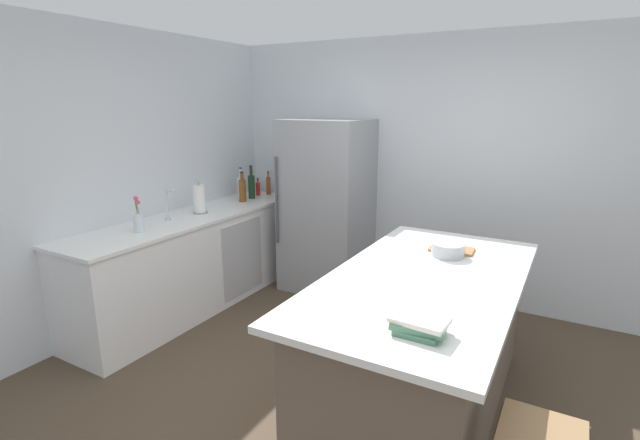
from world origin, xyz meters
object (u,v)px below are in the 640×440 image
at_px(flower_vase, 138,220).
at_px(soda_bottle, 241,187).
at_px(paper_towel_roll, 200,200).
at_px(cookbook_stack, 419,325).
at_px(olive_oil_bottle, 252,186).
at_px(kitchen_island, 421,343).
at_px(hot_sauce_bottle, 258,189).
at_px(vinegar_bottle, 268,185).
at_px(whiskey_bottle, 242,190).
at_px(cutting_board, 452,249).
at_px(refrigerator, 327,206).
at_px(sink_faucet, 168,203).
at_px(mixing_bowl, 448,250).
at_px(wine_bottle, 251,186).

xyz_separation_m(flower_vase, soda_bottle, (-0.11, 1.47, 0.03)).
distance_m(flower_vase, paper_towel_roll, 0.75).
bearing_deg(cookbook_stack, olive_oil_bottle, 140.26).
height_order(kitchen_island, hot_sauce_bottle, hot_sauce_bottle).
relative_size(vinegar_bottle, whiskey_bottle, 0.83).
xyz_separation_m(kitchen_island, hot_sauce_bottle, (-2.47, 1.58, 0.53)).
bearing_deg(cutting_board, olive_oil_bottle, 159.99).
height_order(refrigerator, sink_faucet, refrigerator).
distance_m(flower_vase, cookbook_stack, 2.63).
bearing_deg(cookbook_stack, vinegar_bottle, 137.01).
bearing_deg(whiskey_bottle, hot_sauce_bottle, 101.52).
relative_size(vinegar_bottle, soda_bottle, 0.77).
distance_m(whiskey_bottle, cookbook_stack, 3.22).
distance_m(hot_sauce_bottle, cookbook_stack, 3.52).
xyz_separation_m(kitchen_island, flower_vase, (-2.38, -0.17, 0.55)).
bearing_deg(cutting_board, paper_towel_roll, -179.87).
relative_size(paper_towel_roll, cutting_board, 0.98).
bearing_deg(soda_bottle, mixing_bowl, -18.78).
relative_size(whiskey_bottle, mixing_bowl, 1.45).
height_order(olive_oil_bottle, soda_bottle, soda_bottle).
height_order(kitchen_island, wine_bottle, wine_bottle).
relative_size(flower_vase, vinegar_bottle, 1.11).
distance_m(vinegar_bottle, soda_bottle, 0.39).
xyz_separation_m(refrigerator, cutting_board, (1.54, -0.94, 0.04)).
height_order(vinegar_bottle, soda_bottle, soda_bottle).
height_order(flower_vase, whiskey_bottle, whiskey_bottle).
bearing_deg(refrigerator, olive_oil_bottle, -178.09).
bearing_deg(sink_faucet, vinegar_bottle, 86.96).
xyz_separation_m(flower_vase, olive_oil_bottle, (-0.10, 1.66, 0.02)).
bearing_deg(sink_faucet, kitchen_island, -5.31).
bearing_deg(cutting_board, hot_sauce_bottle, 158.18).
relative_size(refrigerator, cutting_board, 5.67).
distance_m(flower_vase, vinegar_bottle, 1.85).
distance_m(vinegar_bottle, olive_oil_bottle, 0.20).
xyz_separation_m(kitchen_island, refrigerator, (-1.53, 1.53, 0.43)).
height_order(refrigerator, whiskey_bottle, refrigerator).
relative_size(sink_faucet, cookbook_stack, 1.13).
distance_m(olive_oil_bottle, wine_bottle, 0.12).
distance_m(flower_vase, soda_bottle, 1.48).
bearing_deg(soda_bottle, kitchen_island, -27.59).
bearing_deg(vinegar_bottle, cutting_board, -24.41).
distance_m(paper_towel_roll, cookbook_stack, 2.92).
xyz_separation_m(olive_oil_bottle, cookbook_stack, (2.67, -2.22, -0.07)).
relative_size(kitchen_island, whiskey_bottle, 6.49).
distance_m(sink_faucet, vinegar_bottle, 1.45).
height_order(wine_bottle, soda_bottle, wine_bottle).
distance_m(sink_faucet, soda_bottle, 1.07).
distance_m(sink_faucet, flower_vase, 0.41).
bearing_deg(flower_vase, hot_sauce_bottle, 92.87).
relative_size(hot_sauce_bottle, olive_oil_bottle, 0.67).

